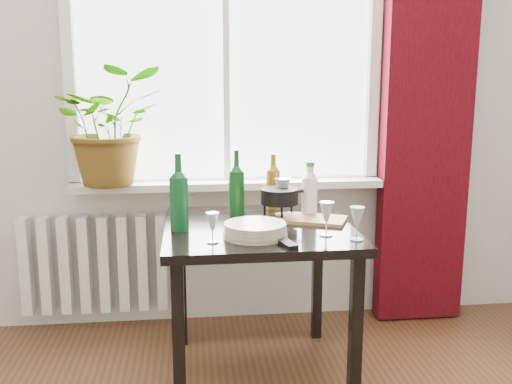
{
  "coord_description": "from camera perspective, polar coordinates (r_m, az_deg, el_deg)",
  "views": [
    {
      "loc": [
        -0.2,
        -0.97,
        1.39
      ],
      "look_at": [
        0.09,
        1.55,
        0.9
      ],
      "focal_mm": 40.0,
      "sensor_mm": 36.0,
      "label": 1
    }
  ],
  "objects": [
    {
      "name": "radiator",
      "position": [
        3.35,
        -15.81,
        -6.92
      ],
      "size": [
        0.8,
        0.1,
        0.55
      ],
      "color": "white",
      "rests_on": "ground"
    },
    {
      "name": "wineglass_front_right",
      "position": [
        2.45,
        7.06,
        -2.65
      ],
      "size": [
        0.07,
        0.07,
        0.15
      ],
      "primitive_type": null,
      "rotation": [
        0.0,
        0.0,
        -0.12
      ],
      "color": "silver",
      "rests_on": "table"
    },
    {
      "name": "wineglass_far_right",
      "position": [
        2.4,
        10.06,
        -3.09
      ],
      "size": [
        0.08,
        0.08,
        0.14
      ],
      "primitive_type": null,
      "rotation": [
        0.0,
        0.0,
        0.28
      ],
      "color": "silver",
      "rests_on": "table"
    },
    {
      "name": "table",
      "position": [
        2.64,
        0.22,
        -5.28
      ],
      "size": [
        0.85,
        0.85,
        0.74
      ],
      "color": "black",
      "rests_on": "ground"
    },
    {
      "name": "windowsill",
      "position": [
        3.17,
        -2.85,
        0.79
      ],
      "size": [
        1.72,
        0.2,
        0.04
      ],
      "color": "silver",
      "rests_on": "ground"
    },
    {
      "name": "tv_remote",
      "position": [
        2.31,
        3.01,
        -5.09
      ],
      "size": [
        0.08,
        0.16,
        0.02
      ],
      "primitive_type": "cube",
      "rotation": [
        0.0,
        0.0,
        0.26
      ],
      "color": "black",
      "rests_on": "table"
    },
    {
      "name": "cutting_board",
      "position": [
        2.71,
        5.8,
        -2.74
      ],
      "size": [
        0.35,
        0.29,
        0.02
      ],
      "primitive_type": "cube",
      "rotation": [
        0.0,
        0.0,
        -0.4
      ],
      "color": "#9F7D48",
      "rests_on": "table"
    },
    {
      "name": "window",
      "position": [
        3.2,
        -3.07,
        14.81
      ],
      "size": [
        1.72,
        0.08,
        1.62
      ],
      "color": "white",
      "rests_on": "ground"
    },
    {
      "name": "wineglass_back_center",
      "position": [
        2.8,
        2.68,
        -0.43
      ],
      "size": [
        0.1,
        0.1,
        0.19
      ],
      "primitive_type": null,
      "rotation": [
        0.0,
        0.0,
        0.37
      ],
      "color": "#B0B9BE",
      "rests_on": "table"
    },
    {
      "name": "wineglass_back_left",
      "position": [
        2.89,
        -2.21,
        -0.41
      ],
      "size": [
        0.08,
        0.08,
        0.15
      ],
      "primitive_type": null,
      "rotation": [
        0.0,
        0.0,
        0.36
      ],
      "color": "#B7BDC5",
      "rests_on": "table"
    },
    {
      "name": "cleaning_bottle",
      "position": [
        2.78,
        5.38,
        0.3
      ],
      "size": [
        0.09,
        0.09,
        0.27
      ],
      "primitive_type": null,
      "rotation": [
        0.0,
        0.0,
        0.24
      ],
      "color": "white",
      "rests_on": "table"
    },
    {
      "name": "bottle_amber",
      "position": [
        2.92,
        1.73,
        1.15
      ],
      "size": [
        0.09,
        0.09,
        0.3
      ],
      "primitive_type": null,
      "rotation": [
        0.0,
        0.0,
        -0.42
      ],
      "color": "brown",
      "rests_on": "table"
    },
    {
      "name": "curtain",
      "position": [
        3.36,
        16.8,
        8.99
      ],
      "size": [
        0.5,
        0.12,
        2.56
      ],
      "color": "#34040B",
      "rests_on": "ground"
    },
    {
      "name": "wine_bottle_left",
      "position": [
        2.52,
        -7.72,
        0.07
      ],
      "size": [
        0.11,
        0.11,
        0.35
      ],
      "primitive_type": null,
      "rotation": [
        0.0,
        0.0,
        0.39
      ],
      "color": "#0D441C",
      "rests_on": "table"
    },
    {
      "name": "fondue_pot",
      "position": [
        2.75,
        2.35,
        -1.11
      ],
      "size": [
        0.23,
        0.21,
        0.14
      ],
      "primitive_type": null,
      "rotation": [
        0.0,
        0.0,
        -0.15
      ],
      "color": "black",
      "rests_on": "table"
    },
    {
      "name": "wine_bottle_right",
      "position": [
        2.77,
        -1.95,
        0.95
      ],
      "size": [
        0.09,
        0.09,
        0.33
      ],
      "primitive_type": null,
      "rotation": [
        0.0,
        0.0,
        0.26
      ],
      "color": "#0B3D13",
      "rests_on": "table"
    },
    {
      "name": "plate_stack",
      "position": [
        2.42,
        -0.09,
        -3.82
      ],
      "size": [
        0.31,
        0.31,
        0.06
      ],
      "primitive_type": "cylinder",
      "rotation": [
        0.0,
        0.0,
        0.12
      ],
      "color": "beige",
      "rests_on": "table"
    },
    {
      "name": "potted_plant",
      "position": [
        3.11,
        -14.35,
        6.4
      ],
      "size": [
        0.68,
        0.63,
        0.62
      ],
      "primitive_type": "imported",
      "rotation": [
        0.0,
        0.0,
        0.29
      ],
      "color": "#397C21",
      "rests_on": "windowsill"
    },
    {
      "name": "wineglass_front_left",
      "position": [
        2.33,
        -4.38,
        -3.56
      ],
      "size": [
        0.07,
        0.07,
        0.13
      ],
      "primitive_type": null,
      "rotation": [
        0.0,
        0.0,
        -0.31
      ],
      "color": "white",
      "rests_on": "table"
    }
  ]
}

